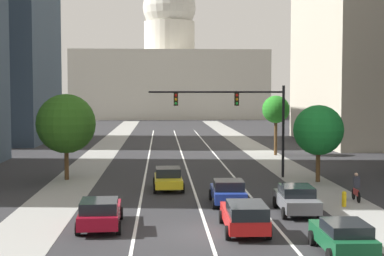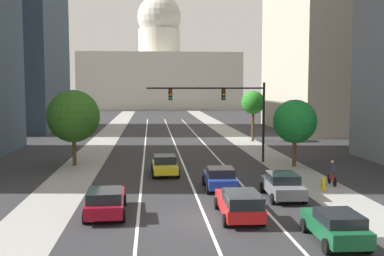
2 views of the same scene
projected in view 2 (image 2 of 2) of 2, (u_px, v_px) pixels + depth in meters
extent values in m
plane|color=#2B2B2D|center=(171.00, 135.00, 62.86)|extent=(400.00, 400.00, 0.00)
cube|color=gray|center=(104.00, 140.00, 57.15)|extent=(3.39, 130.00, 0.01)
cube|color=gray|center=(240.00, 139.00, 58.65)|extent=(3.39, 130.00, 0.01)
cube|color=white|center=(145.00, 151.00, 47.68)|extent=(0.16, 90.00, 0.01)
cube|color=white|center=(177.00, 150.00, 47.98)|extent=(0.16, 90.00, 0.01)
cube|color=white|center=(210.00, 150.00, 48.28)|extent=(0.16, 90.00, 0.01)
cube|color=beige|center=(160.00, 81.00, 139.25)|extent=(45.80, 26.60, 16.01)
cylinder|color=beige|center=(159.00, 42.00, 138.17)|extent=(12.42, 12.42, 7.57)
sphere|color=beige|center=(159.00, 17.00, 137.50)|extent=(12.98, 12.98, 12.98)
cube|color=slate|center=(283.00, 187.00, 27.69)|extent=(2.00, 4.46, 0.66)
cube|color=black|center=(283.00, 178.00, 27.66)|extent=(1.77, 2.28, 0.51)
cylinder|color=black|center=(262.00, 187.00, 29.16)|extent=(0.25, 0.65, 0.64)
cylinder|color=black|center=(291.00, 187.00, 29.24)|extent=(0.25, 0.65, 0.64)
cylinder|color=black|center=(273.00, 199.00, 26.19)|extent=(0.25, 0.65, 0.64)
cylinder|color=black|center=(305.00, 198.00, 26.28)|extent=(0.25, 0.65, 0.64)
cube|color=red|center=(238.00, 205.00, 23.63)|extent=(1.89, 4.82, 0.63)
cube|color=black|center=(242.00, 199.00, 22.47)|extent=(1.71, 2.65, 0.57)
cylinder|color=black|center=(217.00, 203.00, 25.21)|extent=(0.23, 0.64, 0.64)
cylinder|color=black|center=(250.00, 203.00, 25.34)|extent=(0.23, 0.64, 0.64)
cylinder|color=black|center=(225.00, 221.00, 21.98)|extent=(0.23, 0.64, 0.64)
cylinder|color=black|center=(263.00, 220.00, 22.11)|extent=(0.23, 0.64, 0.64)
cube|color=yellow|center=(165.00, 167.00, 34.85)|extent=(1.87, 4.09, 0.56)
cube|color=black|center=(165.00, 159.00, 34.99)|extent=(1.68, 2.04, 0.58)
cylinder|color=black|center=(153.00, 168.00, 36.14)|extent=(0.23, 0.64, 0.64)
cylinder|color=black|center=(175.00, 167.00, 36.34)|extent=(0.23, 0.64, 0.64)
cylinder|color=black|center=(154.00, 174.00, 33.42)|extent=(0.23, 0.64, 0.64)
cylinder|color=black|center=(178.00, 174.00, 33.61)|extent=(0.23, 0.64, 0.64)
cube|color=#1E389E|center=(220.00, 180.00, 30.04)|extent=(1.88, 4.04, 0.61)
cube|color=black|center=(221.00, 172.00, 29.53)|extent=(1.69, 1.84, 0.55)
cylinder|color=black|center=(204.00, 180.00, 31.36)|extent=(0.23, 0.64, 0.64)
cylinder|color=black|center=(230.00, 180.00, 31.49)|extent=(0.23, 0.64, 0.64)
cylinder|color=black|center=(208.00, 189.00, 28.65)|extent=(0.23, 0.64, 0.64)
cylinder|color=black|center=(237.00, 189.00, 28.78)|extent=(0.23, 0.64, 0.64)
cube|color=maroon|center=(106.00, 202.00, 24.16)|extent=(2.03, 4.78, 0.62)
cube|color=black|center=(105.00, 195.00, 23.27)|extent=(1.79, 2.19, 0.54)
cylinder|color=black|center=(91.00, 201.00, 25.65)|extent=(0.24, 0.65, 0.64)
cylinder|color=black|center=(124.00, 200.00, 25.89)|extent=(0.24, 0.65, 0.64)
cylinder|color=black|center=(85.00, 217.00, 22.49)|extent=(0.24, 0.65, 0.64)
cylinder|color=black|center=(123.00, 216.00, 22.72)|extent=(0.24, 0.65, 0.64)
cube|color=#14512D|center=(334.00, 227.00, 19.86)|extent=(1.79, 4.15, 0.66)
cube|color=black|center=(339.00, 218.00, 19.32)|extent=(1.62, 2.09, 0.45)
cylinder|color=black|center=(304.00, 225.00, 21.22)|extent=(0.23, 0.64, 0.64)
cylinder|color=black|center=(341.00, 224.00, 21.35)|extent=(0.23, 0.64, 0.64)
cylinder|color=black|center=(327.00, 246.00, 18.43)|extent=(0.23, 0.64, 0.64)
cylinder|color=black|center=(369.00, 245.00, 18.56)|extent=(0.23, 0.64, 0.64)
cylinder|color=black|center=(264.00, 123.00, 40.47)|extent=(0.20, 0.20, 7.00)
cylinder|color=black|center=(206.00, 88.00, 39.74)|extent=(10.21, 0.14, 0.14)
cube|color=black|center=(223.00, 95.00, 39.93)|extent=(0.32, 0.28, 0.96)
sphere|color=red|center=(224.00, 91.00, 39.75)|extent=(0.20, 0.20, 0.20)
sphere|color=orange|center=(224.00, 95.00, 39.78)|extent=(0.20, 0.20, 0.20)
sphere|color=green|center=(224.00, 98.00, 39.80)|extent=(0.20, 0.20, 0.20)
cube|color=black|center=(170.00, 95.00, 39.52)|extent=(0.32, 0.28, 0.96)
sphere|color=red|center=(170.00, 91.00, 39.34)|extent=(0.20, 0.20, 0.20)
sphere|color=orange|center=(170.00, 95.00, 39.37)|extent=(0.20, 0.20, 0.20)
sphere|color=green|center=(170.00, 98.00, 39.40)|extent=(0.20, 0.20, 0.20)
cylinder|color=yellow|center=(323.00, 186.00, 29.55)|extent=(0.26, 0.26, 0.70)
sphere|color=yellow|center=(323.00, 179.00, 29.51)|extent=(0.26, 0.26, 0.26)
cylinder|color=yellow|center=(324.00, 185.00, 29.39)|extent=(0.10, 0.12, 0.10)
cylinder|color=black|center=(335.00, 182.00, 30.72)|extent=(0.08, 0.66, 0.66)
cylinder|color=black|center=(329.00, 179.00, 31.75)|extent=(0.08, 0.66, 0.66)
cube|color=#A51919|center=(332.00, 177.00, 31.22)|extent=(0.11, 1.00, 0.36)
cube|color=#262833|center=(333.00, 168.00, 31.11)|extent=(0.37, 0.30, 0.64)
sphere|color=tan|center=(332.00, 162.00, 31.14)|extent=(0.22, 0.22, 0.22)
cylinder|color=#51381E|center=(294.00, 151.00, 38.53)|extent=(0.32, 0.32, 2.50)
sphere|color=#1A782F|center=(295.00, 121.00, 38.30)|extent=(3.63, 3.63, 3.63)
cylinder|color=#51381E|center=(74.00, 150.00, 38.85)|extent=(0.32, 0.32, 2.65)
sphere|color=#2B5D1A|center=(74.00, 116.00, 38.59)|extent=(4.39, 4.39, 4.39)
cylinder|color=#51381E|center=(253.00, 126.00, 55.92)|extent=(0.32, 0.32, 3.73)
sphere|color=#277F23|center=(253.00, 102.00, 55.66)|extent=(2.82, 2.82, 2.82)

